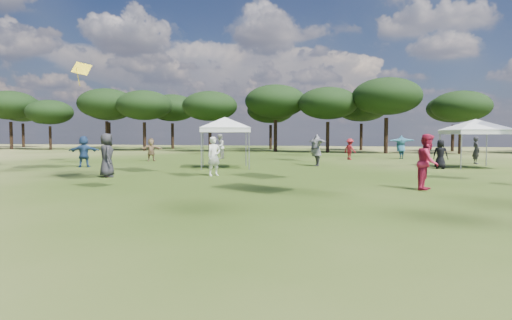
% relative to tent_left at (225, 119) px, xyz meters
% --- Properties ---
extents(tree_line, '(108.78, 17.63, 7.77)m').
position_rel_tent_left_xyz_m(tree_line, '(8.95, 25.22, 2.71)').
color(tree_line, black).
rests_on(tree_line, ground).
extents(tent_left, '(5.19, 5.19, 3.15)m').
position_rel_tent_left_xyz_m(tent_left, '(0.00, 0.00, 0.00)').
color(tent_left, gray).
rests_on(tent_left, ground).
extents(tent_right, '(5.80, 5.80, 3.04)m').
position_rel_tent_left_xyz_m(tent_right, '(13.62, 3.40, -0.11)').
color(tent_right, gray).
rests_on(tent_right, ground).
extents(festival_crowd, '(29.75, 20.76, 1.92)m').
position_rel_tent_left_xyz_m(festival_crowd, '(4.95, 2.45, -1.83)').
color(festival_crowd, navy).
rests_on(festival_crowd, ground).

